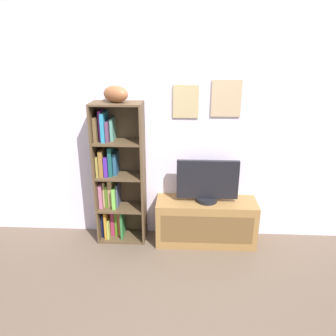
{
  "coord_description": "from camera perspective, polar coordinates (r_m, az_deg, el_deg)",
  "views": [
    {
      "loc": [
        0.18,
        -2.19,
        1.99
      ],
      "look_at": [
        0.02,
        0.85,
        0.87
      ],
      "focal_mm": 34.9,
      "sensor_mm": 36.0,
      "label": 1
    }
  ],
  "objects": [
    {
      "name": "bookshelf",
      "position": [
        3.5,
        -9.24,
        -1.67
      ],
      "size": [
        0.51,
        0.3,
        1.5
      ],
      "color": "brown",
      "rests_on": "ground"
    },
    {
      "name": "back_wall",
      "position": [
        3.41,
        -0.11,
        6.91
      ],
      "size": [
        4.8,
        0.08,
        2.41
      ],
      "color": "silver",
      "rests_on": "ground"
    },
    {
      "name": "tv_stand",
      "position": [
        3.57,
        6.59,
        -9.28
      ],
      "size": [
        1.05,
        0.36,
        0.48
      ],
      "color": "olive",
      "rests_on": "ground"
    },
    {
      "name": "football",
      "position": [
        3.23,
        -9.12,
        12.64
      ],
      "size": [
        0.32,
        0.27,
        0.16
      ],
      "primitive_type": "ellipsoid",
      "rotation": [
        0.0,
        0.0,
        -0.5
      ],
      "color": "#935531",
      "rests_on": "bookshelf"
    },
    {
      "name": "television",
      "position": [
        3.37,
        6.9,
        -2.45
      ],
      "size": [
        0.63,
        0.22,
        0.45
      ],
      "color": "black",
      "rests_on": "tv_stand"
    },
    {
      "name": "ground",
      "position": [
        2.98,
        -1.4,
        -22.32
      ],
      "size": [
        5.2,
        5.2,
        0.04
      ],
      "primitive_type": "cube",
      "color": "brown"
    }
  ]
}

